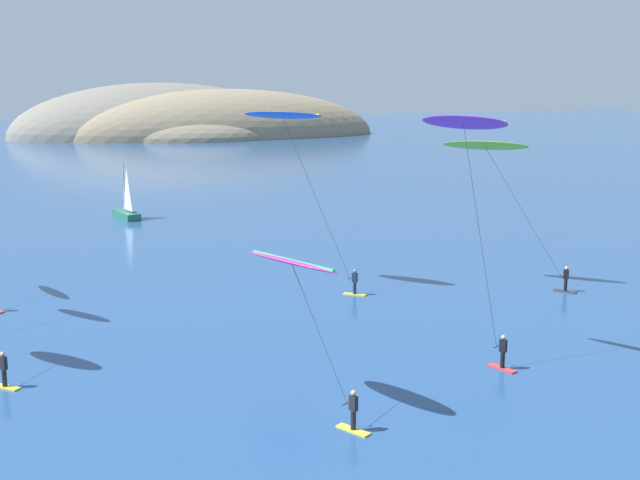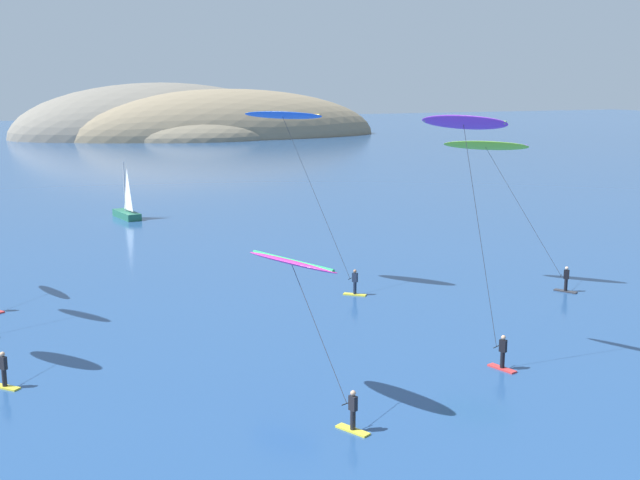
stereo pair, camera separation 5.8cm
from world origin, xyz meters
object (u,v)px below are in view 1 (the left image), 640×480
at_px(sailboat_near, 125,212).
at_px(kitesurfer_magenta, 296,273).
at_px(kitesurfer_lime, 491,156).
at_px(kitesurfer_purple, 468,148).
at_px(kitesurfer_blue, 287,127).

relative_size(sailboat_near, kitesurfer_magenta, 0.85).
bearing_deg(kitesurfer_lime, sailboat_near, 113.17).
bearing_deg(kitesurfer_magenta, kitesurfer_lime, 34.05).
height_order(kitesurfer_magenta, kitesurfer_purple, kitesurfer_purple).
height_order(sailboat_near, kitesurfer_purple, kitesurfer_purple).
bearing_deg(kitesurfer_purple, kitesurfer_magenta, -168.56).
xyz_separation_m(kitesurfer_lime, kitesurfer_blue, (-12.48, 5.33, 1.97)).
bearing_deg(kitesurfer_magenta, kitesurfer_blue, 67.61).
bearing_deg(kitesurfer_purple, sailboat_near, 96.71).
distance_m(kitesurfer_blue, kitesurfer_purple, 17.20).
bearing_deg(sailboat_near, kitesurfer_lime, -66.83).
bearing_deg(kitesurfer_blue, kitesurfer_lime, -23.13).
relative_size(kitesurfer_lime, kitesurfer_purple, 0.81).
bearing_deg(sailboat_near, kitesurfer_magenta, -94.35).
height_order(sailboat_near, kitesurfer_blue, kitesurfer_blue).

